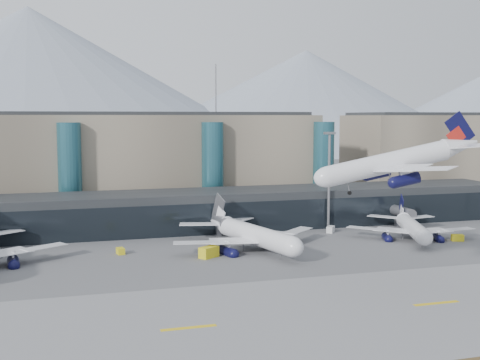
% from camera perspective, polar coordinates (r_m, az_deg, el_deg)
% --- Properties ---
extents(ground, '(900.00, 900.00, 0.00)m').
position_cam_1_polar(ground, '(106.15, 4.30, -10.15)').
color(ground, '#515154').
rests_on(ground, ground).
extents(runway_strip, '(400.00, 40.00, 0.04)m').
position_cam_1_polar(runway_strip, '(92.89, 7.61, -12.56)').
color(runway_strip, slate).
rests_on(runway_strip, ground).
extents(runway_markings, '(128.00, 1.00, 0.02)m').
position_cam_1_polar(runway_markings, '(92.88, 7.61, -12.55)').
color(runway_markings, gold).
rests_on(runway_markings, ground).
extents(concourse, '(170.00, 27.00, 10.00)m').
position_cam_1_polar(concourse, '(159.22, -2.98, -2.86)').
color(concourse, black).
rests_on(concourse, ground).
extents(terminal_main, '(130.00, 30.00, 31.00)m').
position_cam_1_polar(terminal_main, '(186.31, -12.79, 1.53)').
color(terminal_main, gray).
rests_on(terminal_main, ground).
extents(terminal_east, '(70.00, 30.00, 31.00)m').
position_cam_1_polar(terminal_east, '(227.39, 19.01, 2.14)').
color(terminal_east, gray).
rests_on(terminal_east, ground).
extents(teal_towers, '(116.40, 19.40, 46.00)m').
position_cam_1_polar(teal_towers, '(171.45, -9.12, 0.75)').
color(teal_towers, '#235663').
rests_on(teal_towers, ground).
extents(mountain_ridge, '(910.00, 400.00, 110.00)m').
position_cam_1_polar(mountain_ridge, '(478.55, -10.04, 7.87)').
color(mountain_ridge, gray).
rests_on(mountain_ridge, ground).
extents(lightmast_mid, '(3.00, 1.20, 25.60)m').
position_cam_1_polar(lightmast_mid, '(158.56, 8.44, 0.48)').
color(lightmast_mid, slate).
rests_on(lightmast_mid, ground).
extents(hero_jet, '(31.03, 31.19, 10.11)m').
position_cam_1_polar(hero_jet, '(106.89, 15.24, 2.26)').
color(hero_jet, silver).
rests_on(hero_jet, ground).
extents(jet_parked_mid, '(37.22, 38.59, 12.39)m').
position_cam_1_polar(jet_parked_mid, '(136.00, 0.68, -4.51)').
color(jet_parked_mid, silver).
rests_on(jet_parked_mid, ground).
extents(jet_parked_right, '(30.60, 32.56, 10.47)m').
position_cam_1_polar(jet_parked_right, '(153.08, 15.85, -3.83)').
color(jet_parked_right, silver).
rests_on(jet_parked_right, ground).
extents(veh_b, '(1.81, 2.56, 1.36)m').
position_cam_1_polar(veh_b, '(133.08, -11.27, -6.62)').
color(veh_b, gold).
rests_on(veh_b, ground).
extents(veh_d, '(2.98, 3.18, 1.63)m').
position_cam_1_polar(veh_d, '(156.09, 8.58, -4.65)').
color(veh_d, silver).
rests_on(veh_d, ground).
extents(veh_e, '(3.16, 2.50, 1.57)m').
position_cam_1_polar(veh_e, '(153.12, 19.93, -5.17)').
color(veh_e, gold).
rests_on(veh_e, ground).
extents(veh_g, '(2.55, 2.35, 1.29)m').
position_cam_1_polar(veh_g, '(145.44, 3.53, -5.45)').
color(veh_g, silver).
rests_on(veh_g, ground).
extents(veh_h, '(4.72, 4.20, 2.32)m').
position_cam_1_polar(veh_h, '(127.55, -2.97, -6.84)').
color(veh_h, gold).
rests_on(veh_h, ground).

